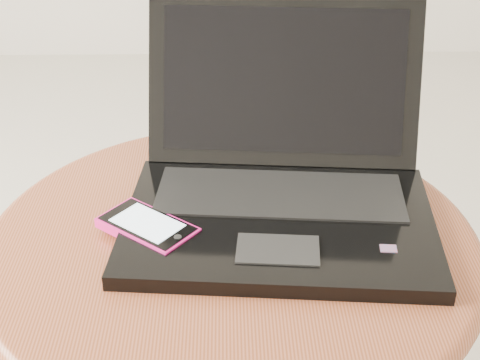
{
  "coord_description": "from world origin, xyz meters",
  "views": [
    {
      "loc": [
        0.02,
        -0.82,
        1.04
      ],
      "look_at": [
        0.03,
        -0.02,
        0.57
      ],
      "focal_mm": 53.44,
      "sensor_mm": 36.0,
      "label": 1
    }
  ],
  "objects": [
    {
      "name": "phone_black",
      "position": [
        -0.07,
        -0.03,
        0.52
      ],
      "size": [
        0.12,
        0.12,
        0.01
      ],
      "color": "black",
      "rests_on": "table"
    },
    {
      "name": "phone_pink",
      "position": [
        -0.09,
        -0.06,
        0.53
      ],
      "size": [
        0.14,
        0.13,
        0.02
      ],
      "color": "#E61880",
      "rests_on": "phone_black"
    },
    {
      "name": "laptop",
      "position": [
        0.09,
        0.01,
        0.56
      ],
      "size": [
        0.42,
        0.4,
        0.25
      ],
      "color": "black",
      "rests_on": "table"
    },
    {
      "name": "table",
      "position": [
        0.02,
        -0.05,
        0.4
      ],
      "size": [
        0.65,
        0.65,
        0.51
      ],
      "color": "#582C15",
      "rests_on": "ground"
    }
  ]
}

